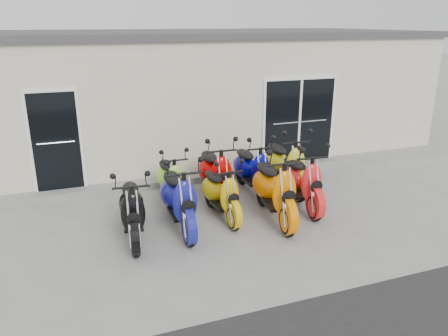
{
  "coord_description": "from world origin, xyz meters",
  "views": [
    {
      "loc": [
        -2.92,
        -7.39,
        3.62
      ],
      "look_at": [
        0.0,
        0.6,
        0.75
      ],
      "focal_mm": 35.0,
      "sensor_mm": 36.0,
      "label": 1
    }
  ],
  "objects": [
    {
      "name": "building",
      "position": [
        0.0,
        5.2,
        1.6
      ],
      "size": [
        14.0,
        6.0,
        3.2
      ],
      "primitive_type": "cube",
      "color": "beige",
      "rests_on": "ground"
    },
    {
      "name": "roof_cap",
      "position": [
        0.0,
        5.2,
        3.28
      ],
      "size": [
        14.2,
        6.2,
        0.16
      ],
      "primitive_type": "cube",
      "color": "#3F3F42",
      "rests_on": "building"
    },
    {
      "name": "ground",
      "position": [
        0.0,
        0.0,
        0.0
      ],
      "size": [
        80.0,
        80.0,
        0.0
      ],
      "primitive_type": "plane",
      "color": "gray",
      "rests_on": "ground"
    },
    {
      "name": "door_right",
      "position": [
        2.6,
        2.17,
        1.26
      ],
      "size": [
        2.02,
        0.08,
        2.22
      ],
      "primitive_type": "cube",
      "color": "black",
      "rests_on": "front_step"
    },
    {
      "name": "scooter_back_green",
      "position": [
        -1.06,
        0.92,
        0.65
      ],
      "size": [
        0.65,
        1.77,
        1.3
      ],
      "primitive_type": null,
      "rotation": [
        0.0,
        0.0,
        -0.01
      ],
      "color": "#84DE2E",
      "rests_on": "ground"
    },
    {
      "name": "door_left",
      "position": [
        -3.2,
        2.17,
        1.26
      ],
      "size": [
        1.07,
        0.08,
        2.22
      ],
      "primitive_type": "cube",
      "color": "black",
      "rests_on": "front_step"
    },
    {
      "name": "scooter_front_blue",
      "position": [
        -1.2,
        -0.3,
        0.75
      ],
      "size": [
        0.78,
        2.05,
        1.51
      ],
      "primitive_type": null,
      "rotation": [
        0.0,
        0.0,
        -0.02
      ],
      "color": "navy",
      "rests_on": "ground"
    },
    {
      "name": "scooter_front_orange_b",
      "position": [
        0.6,
        -0.53,
        0.78
      ],
      "size": [
        1.01,
        2.19,
        1.56
      ],
      "primitive_type": null,
      "rotation": [
        0.0,
        0.0,
        -0.12
      ],
      "color": "orange",
      "rests_on": "ground"
    },
    {
      "name": "scooter_front_black",
      "position": [
        -2.05,
        -0.39,
        0.69
      ],
      "size": [
        0.88,
        1.94,
        1.39
      ],
      "primitive_type": null,
      "rotation": [
        0.0,
        0.0,
        -0.11
      ],
      "color": "black",
      "rests_on": "ground"
    },
    {
      "name": "scooter_back_blue",
      "position": [
        0.74,
        0.84,
        0.71
      ],
      "size": [
        0.72,
        1.92,
        1.41
      ],
      "primitive_type": null,
      "rotation": [
        0.0,
        0.0,
        -0.01
      ],
      "color": "#040483",
      "rests_on": "ground"
    },
    {
      "name": "scooter_back_yellow",
      "position": [
        1.5,
        0.77,
        0.76
      ],
      "size": [
        0.81,
        2.08,
        1.52
      ],
      "primitive_type": null,
      "rotation": [
        0.0,
        0.0,
        -0.03
      ],
      "color": "gold",
      "rests_on": "ground"
    },
    {
      "name": "front_step",
      "position": [
        0.0,
        2.02,
        0.07
      ],
      "size": [
        14.0,
        0.4,
        0.15
      ],
      "primitive_type": "cube",
      "color": "gray",
      "rests_on": "ground"
    },
    {
      "name": "scooter_front_red",
      "position": [
        1.37,
        -0.18,
        0.73
      ],
      "size": [
        0.91,
        2.04,
        1.46
      ],
      "primitive_type": null,
      "rotation": [
        0.0,
        0.0,
        -0.1
      ],
      "color": "red",
      "rests_on": "ground"
    },
    {
      "name": "scooter_back_red",
      "position": [
        -0.13,
        0.79,
        0.74
      ],
      "size": [
        0.83,
        2.05,
        1.49
      ],
      "primitive_type": null,
      "rotation": [
        0.0,
        0.0,
        -0.05
      ],
      "color": "#C20100",
      "rests_on": "ground"
    },
    {
      "name": "scooter_front_orange_a",
      "position": [
        -0.33,
        -0.11,
        0.65
      ],
      "size": [
        0.72,
        1.78,
        1.29
      ],
      "primitive_type": null,
      "rotation": [
        0.0,
        0.0,
        0.05
      ],
      "color": "#CFA40A",
      "rests_on": "ground"
    }
  ]
}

